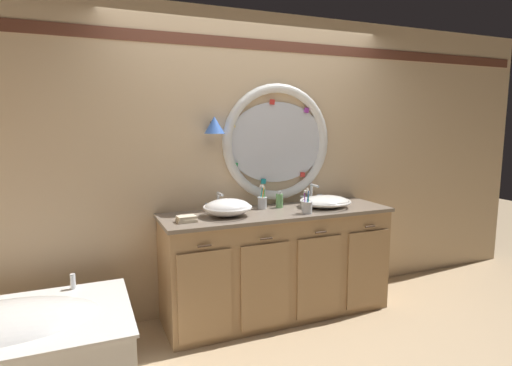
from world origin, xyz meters
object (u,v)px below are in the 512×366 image
soap_dispenser (279,200)px  toothbrush_holder_right (307,207)px  sink_basin_left (228,207)px  folded_hand_towel (186,219)px  sink_basin_right (325,201)px  toothbrush_holder_left (262,202)px  bathtub (0,353)px

soap_dispenser → toothbrush_holder_right: bearing=-71.7°
sink_basin_left → folded_hand_towel: size_ratio=2.65×
sink_basin_right → sink_basin_left: bearing=180.0°
sink_basin_right → soap_dispenser: 0.41m
toothbrush_holder_left → toothbrush_holder_right: (0.26, -0.32, -0.00)m
soap_dispenser → folded_hand_towel: size_ratio=1.01×
sink_basin_left → sink_basin_right: 0.91m
toothbrush_holder_right → soap_dispenser: 0.32m
soap_dispenser → sink_basin_left: bearing=-164.9°
bathtub → toothbrush_holder_right: toothbrush_holder_right is taller
soap_dispenser → folded_hand_towel: soap_dispenser is taller
sink_basin_left → soap_dispenser: size_ratio=2.61×
bathtub → toothbrush_holder_right: size_ratio=6.96×
sink_basin_left → toothbrush_holder_right: size_ratio=1.82×
toothbrush_holder_left → soap_dispenser: (0.16, -0.01, 0.01)m
sink_basin_right → folded_hand_towel: bearing=-176.8°
toothbrush_holder_right → soap_dispenser: toothbrush_holder_right is taller
bathtub → toothbrush_holder_left: 2.12m
sink_basin_right → toothbrush_holder_left: toothbrush_holder_left is taller
bathtub → folded_hand_towel: size_ratio=10.10×
sink_basin_right → toothbrush_holder_left: size_ratio=2.10×
sink_basin_right → toothbrush_holder_right: size_ratio=2.09×
bathtub → toothbrush_holder_left: size_ratio=7.01×
bathtub → sink_basin_left: sink_basin_left is taller
sink_basin_right → toothbrush_holder_left: 0.56m
bathtub → soap_dispenser: size_ratio=9.96×
sink_basin_left → folded_hand_towel: 0.36m
toothbrush_holder_left → soap_dispenser: toothbrush_holder_left is taller
bathtub → sink_basin_right: size_ratio=3.34×
sink_basin_left → soap_dispenser: bearing=15.1°
toothbrush_holder_right → folded_hand_towel: bearing=174.7°
bathtub → soap_dispenser: bearing=14.2°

